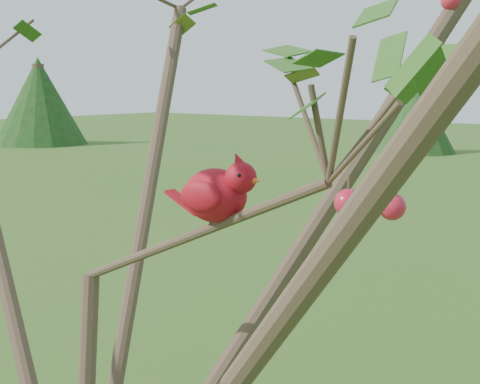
{
  "coord_description": "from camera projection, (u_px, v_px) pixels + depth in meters",
  "views": [
    {
      "loc": [
        1.11,
        -0.86,
        2.35
      ],
      "look_at": [
        0.37,
        0.07,
        2.17
      ],
      "focal_mm": 55.0,
      "sensor_mm": 36.0,
      "label": 1
    }
  ],
  "objects": [
    {
      "name": "crabapple_tree",
      "position": [
        62.0,
        205.0,
        1.35
      ],
      "size": [
        2.35,
        2.05,
        2.95
      ],
      "color": "#402E22",
      "rests_on": "ground"
    },
    {
      "name": "cardinal",
      "position": [
        218.0,
        193.0,
        1.24
      ],
      "size": [
        0.19,
        0.1,
        0.13
      ],
      "rotation": [
        0.0,
        0.0,
        0.09
      ],
      "color": "#AA0E1C",
      "rests_on": "ground"
    }
  ]
}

